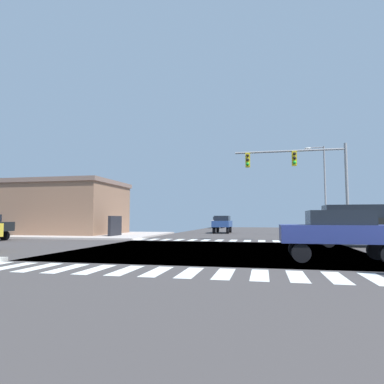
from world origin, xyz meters
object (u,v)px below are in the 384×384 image
object	(u,v)px
traffic_signal_mast	(301,169)
sedan_crossing_2	(222,223)
sedan_inner_5	(219,221)
suv_leading_2	(355,222)
street_lamp	(322,182)
bank_building	(52,208)
sedan_trailing_4	(339,231)

from	to	relation	value
traffic_signal_mast	sedan_crossing_2	distance (m)	14.86
sedan_crossing_2	sedan_inner_5	xyz separation A→B (m)	(-3.00, 19.65, 0.00)
traffic_signal_mast	suv_leading_2	bearing A→B (deg)	-57.27
street_lamp	sedan_crossing_2	distance (m)	11.37
bank_building	suv_leading_2	world-z (taller)	bank_building
bank_building	sedan_inner_5	world-z (taller)	bank_building
sedan_inner_5	bank_building	bearing A→B (deg)	64.42
sedan_trailing_4	traffic_signal_mast	bearing A→B (deg)	0.64
suv_leading_2	sedan_trailing_4	size ratio (longest dim) A/B	1.07
sedan_crossing_2	suv_leading_2	size ratio (longest dim) A/B	0.93
street_lamp	suv_leading_2	xyz separation A→B (m)	(-0.26, -11.60, -3.49)
sedan_crossing_2	sedan_inner_5	size ratio (longest dim) A/B	1.00
sedan_crossing_2	sedan_trailing_4	world-z (taller)	same
sedan_crossing_2	suv_leading_2	world-z (taller)	suv_leading_2
bank_building	sedan_inner_5	bearing A→B (deg)	64.42
sedan_inner_5	street_lamp	bearing A→B (deg)	117.58
street_lamp	bank_building	distance (m)	25.87
sedan_crossing_2	sedan_trailing_4	size ratio (longest dim) A/B	1.00
suv_leading_2	sedan_inner_5	xyz separation A→B (m)	(-12.42, 35.88, -0.28)
suv_leading_2	sedan_trailing_4	world-z (taller)	suv_leading_2
traffic_signal_mast	street_lamp	xyz separation A→B (m)	(2.65, 7.88, -0.12)
suv_leading_2	sedan_crossing_2	bearing A→B (deg)	-149.84
street_lamp	sedan_trailing_4	bearing A→B (deg)	-97.74
sedan_trailing_4	sedan_inner_5	bearing A→B (deg)	13.32
bank_building	sedan_trailing_4	world-z (taller)	bank_building
suv_leading_2	bank_building	bearing A→B (deg)	-109.25
bank_building	sedan_trailing_4	distance (m)	28.05
street_lamp	bank_building	size ratio (longest dim) A/B	0.55
street_lamp	sedan_trailing_4	distance (m)	19.14
bank_building	sedan_trailing_4	xyz separation A→B (m)	(23.09, -15.85, -1.47)
bank_building	sedan_crossing_2	bearing A→B (deg)	24.81
street_lamp	bank_building	bearing A→B (deg)	-173.89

